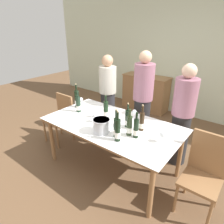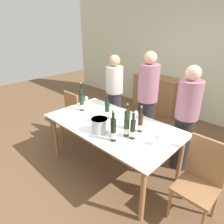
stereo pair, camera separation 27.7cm
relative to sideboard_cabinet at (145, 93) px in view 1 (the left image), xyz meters
The scene contains 23 objects.
ground_plane 2.56m from the sideboard_cabinet, 72.13° to the right, with size 12.00×12.00×0.00m, color brown.
back_wall 1.27m from the sideboard_cabinet, 20.53° to the left, with size 8.00×0.10×2.80m.
sideboard_cabinet is the anchor object (origin of this frame).
dining_table 2.54m from the sideboard_cabinet, 72.13° to the right, with size 1.96×1.05×0.77m.
ice_bucket 2.83m from the sideboard_cabinet, 73.02° to the right, with size 0.23×0.23×0.19m.
wine_bottle_0 2.97m from the sideboard_cabinet, 67.90° to the right, with size 0.07×0.07×0.39m.
wine_bottle_1 2.84m from the sideboard_cabinet, 63.80° to the right, with size 0.07×0.07×0.34m.
wine_bottle_2 2.88m from the sideboard_cabinet, 68.70° to the right, with size 0.07×0.07×0.38m.
wine_bottle_3 2.44m from the sideboard_cabinet, 75.61° to the right, with size 0.07×0.07×0.36m.
wine_bottle_4 2.33m from the sideboard_cabinet, 91.73° to the right, with size 0.08×0.08×0.41m.
wine_bottle_5 2.59m from the sideboard_cabinet, 66.90° to the right, with size 0.08×0.08×0.35m.
wine_bottle_6 2.64m from the sideboard_cabinet, 62.57° to the right, with size 0.07×0.07×0.36m.
wine_bottle_7 2.44m from the sideboard_cabinet, 87.74° to the right, with size 0.07×0.07×0.35m.
wine_bottle_8 2.80m from the sideboard_cabinet, 65.63° to the right, with size 0.07×0.07×0.36m.
wine_glass_0 2.19m from the sideboard_cabinet, 92.80° to the right, with size 0.07×0.07×0.13m.
wine_glass_1 2.61m from the sideboard_cabinet, 77.37° to the right, with size 0.09×0.09×0.14m.
wine_glass_2 2.90m from the sideboard_cabinet, 57.35° to the right, with size 0.08×0.08×0.15m.
wine_glass_3 2.28m from the sideboard_cabinet, 65.78° to the right, with size 0.07×0.07×0.13m.
chair_left_end 2.37m from the sideboard_cabinet, 102.14° to the right, with size 0.42×0.42×0.88m.
chair_right_end 3.09m from the sideboard_cabinet, 48.42° to the right, with size 0.42×0.42×0.97m.
person_host 1.57m from the sideboard_cabinet, 90.20° to the right, with size 0.33×0.33×1.56m.
person_guest_left 1.82m from the sideboard_cabinet, 63.31° to the right, with size 0.33×0.33×1.70m.
person_guest_right 2.24m from the sideboard_cabinet, 47.29° to the right, with size 0.33×0.33×1.59m.
Camera 1 is at (1.55, -1.99, 2.08)m, focal length 32.00 mm.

